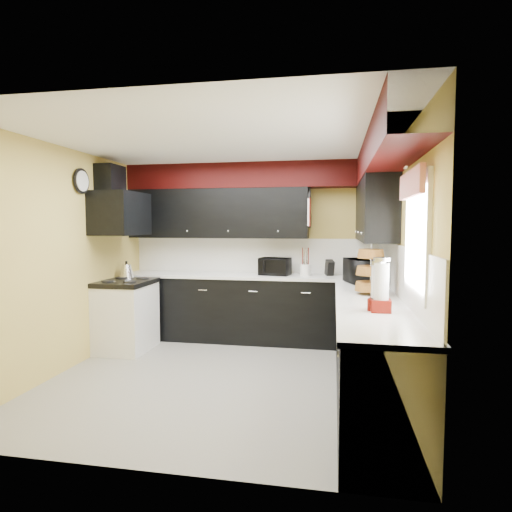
{
  "coord_description": "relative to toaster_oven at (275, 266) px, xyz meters",
  "views": [
    {
      "loc": [
        1.16,
        -4.36,
        1.64
      ],
      "look_at": [
        0.24,
        0.67,
        1.27
      ],
      "focal_mm": 30.0,
      "sensor_mm": 36.0,
      "label": 1
    }
  ],
  "objects": [
    {
      "name": "soffit_back",
      "position": [
        -0.35,
        0.1,
        1.27
      ],
      "size": [
        3.6,
        0.36,
        0.35
      ],
      "primitive_type": "cube",
      "color": "black",
      "rests_on": "wall_back"
    },
    {
      "name": "pan_top",
      "position": [
        0.47,
        0.03,
        0.94
      ],
      "size": [
        0.03,
        0.22,
        0.4
      ],
      "primitive_type": null,
      "color": "black",
      "rests_on": "upper_back"
    },
    {
      "name": "counter_right",
      "position": [
        1.15,
        -1.82,
        -0.14
      ],
      "size": [
        0.64,
        3.02,
        0.04
      ],
      "primitive_type": "cube",
      "color": "white",
      "rests_on": "cab_right"
    },
    {
      "name": "knife_block",
      "position": [
        0.75,
        0.06,
        -0.01
      ],
      "size": [
        0.13,
        0.16,
        0.21
      ],
      "primitive_type": "cube",
      "rotation": [
        0.0,
        0.0,
        0.31
      ],
      "color": "black",
      "rests_on": "counter_back"
    },
    {
      "name": "counter_back",
      "position": [
        -0.35,
        -0.02,
        -0.14
      ],
      "size": [
        3.62,
        0.64,
        0.04
      ],
      "primitive_type": "cube",
      "color": "white",
      "rests_on": "cab_back"
    },
    {
      "name": "kettle",
      "position": [
        -1.97,
        -0.49,
        -0.05
      ],
      "size": [
        0.26,
        0.26,
        0.18
      ],
      "primitive_type": null,
      "rotation": [
        0.0,
        0.0,
        -0.41
      ],
      "color": "silver",
      "rests_on": "cooktop"
    },
    {
      "name": "deco_plate",
      "position": [
        1.42,
        -1.87,
        1.19
      ],
      "size": [
        0.03,
        0.24,
        0.24
      ],
      "primitive_type": null,
      "color": "white",
      "rests_on": "wall_right"
    },
    {
      "name": "utensil_crock",
      "position": [
        0.43,
        -0.03,
        -0.04
      ],
      "size": [
        0.17,
        0.17,
        0.16
      ],
      "primitive_type": "cylinder",
      "rotation": [
        0.0,
        0.0,
        0.2
      ],
      "color": "white",
      "rests_on": "counter_back"
    },
    {
      "name": "hood",
      "position": [
        -1.9,
        -0.77,
        0.72
      ],
      "size": [
        0.5,
        0.78,
        0.55
      ],
      "primitive_type": "cube",
      "color": "black",
      "rests_on": "wall_left"
    },
    {
      "name": "pan_mid",
      "position": [
        0.47,
        -0.1,
        0.69
      ],
      "size": [
        0.03,
        0.28,
        0.46
      ],
      "primitive_type": null,
      "color": "black",
      "rests_on": "upper_back"
    },
    {
      "name": "dispenser_a",
      "position": [
        1.19,
        -2.35,
        0.09
      ],
      "size": [
        0.16,
        0.16,
        0.42
      ],
      "primitive_type": null,
      "rotation": [
        0.0,
        0.0,
        -0.03
      ],
      "color": "#5E060F",
      "rests_on": "counter_right"
    },
    {
      "name": "cab_back",
      "position": [
        -0.35,
        -0.02,
        -0.61
      ],
      "size": [
        3.6,
        0.6,
        0.9
      ],
      "primitive_type": "cube",
      "color": "black",
      "rests_on": "ground"
    },
    {
      "name": "baskets",
      "position": [
        1.17,
        -1.47,
        0.12
      ],
      "size": [
        0.27,
        0.27,
        0.5
      ],
      "primitive_type": null,
      "color": "brown",
      "rests_on": "upper_right"
    },
    {
      "name": "dispenser_b",
      "position": [
        1.17,
        -2.3,
        0.07
      ],
      "size": [
        0.17,
        0.17,
        0.37
      ],
      "primitive_type": null,
      "rotation": [
        0.0,
        0.0,
        -0.29
      ],
      "color": "#601206",
      "rests_on": "counter_right"
    },
    {
      "name": "stove",
      "position": [
        -1.85,
        -0.77,
        -0.63
      ],
      "size": [
        0.6,
        0.75,
        0.86
      ],
      "primitive_type": "cube",
      "color": "white",
      "rests_on": "ground"
    },
    {
      "name": "ceiling",
      "position": [
        -0.35,
        -1.52,
        1.44
      ],
      "size": [
        3.6,
        3.6,
        0.06
      ],
      "primitive_type": "cube",
      "color": "white",
      "rests_on": "wall_back"
    },
    {
      "name": "hood_duct",
      "position": [
        -2.03,
        -0.77,
        1.14
      ],
      "size": [
        0.24,
        0.4,
        0.4
      ],
      "primitive_type": "cube",
      "color": "black",
      "rests_on": "wall_left"
    },
    {
      "name": "pan_low",
      "position": [
        0.47,
        0.16,
        0.66
      ],
      "size": [
        0.03,
        0.24,
        0.42
      ],
      "primitive_type": null,
      "color": "black",
      "rests_on": "upper_back"
    },
    {
      "name": "wall_right",
      "position": [
        1.45,
        -1.52,
        0.19
      ],
      "size": [
        0.06,
        3.6,
        2.5
      ],
      "primitive_type": "cube",
      "color": "#E0C666",
      "rests_on": "ground"
    },
    {
      "name": "wall_left",
      "position": [
        -2.15,
        -1.52,
        0.19
      ],
      "size": [
        0.06,
        3.6,
        2.5
      ],
      "primitive_type": "cube",
      "color": "#E0C666",
      "rests_on": "ground"
    },
    {
      "name": "clock",
      "position": [
        -2.12,
        -1.27,
        1.09
      ],
      "size": [
        0.03,
        0.3,
        0.3
      ],
      "primitive_type": null,
      "color": "black",
      "rests_on": "wall_left"
    },
    {
      "name": "toaster_oven",
      "position": [
        0.0,
        0.0,
        0.0
      ],
      "size": [
        0.46,
        0.41,
        0.24
      ],
      "primitive_type": "imported",
      "rotation": [
        0.0,
        0.0,
        -0.17
      ],
      "color": "black",
      "rests_on": "counter_back"
    },
    {
      "name": "cab_right",
      "position": [
        1.15,
        -1.82,
        -0.61
      ],
      "size": [
        0.6,
        3.0,
        0.9
      ],
      "primitive_type": "cube",
      "color": "black",
      "rests_on": "ground"
    },
    {
      "name": "cooktop",
      "position": [
        -1.85,
        -0.77,
        -0.17
      ],
      "size": [
        0.62,
        0.77,
        0.06
      ],
      "primitive_type": "cube",
      "color": "black",
      "rests_on": "stove"
    },
    {
      "name": "splash_back",
      "position": [
        -0.35,
        0.27,
        0.13
      ],
      "size": [
        3.6,
        0.02,
        0.5
      ],
      "primitive_type": "cube",
      "color": "white",
      "rests_on": "counter_back"
    },
    {
      "name": "ground",
      "position": [
        -0.35,
        -1.52,
        -1.06
      ],
      "size": [
        3.6,
        3.6,
        0.0
      ],
      "primitive_type": "plane",
      "color": "gray",
      "rests_on": "ground"
    },
    {
      "name": "valance",
      "position": [
        1.38,
        -2.42,
        0.89
      ],
      "size": [
        0.04,
        0.88,
        0.2
      ],
      "primitive_type": "cube",
      "color": "red",
      "rests_on": "wall_right"
    },
    {
      "name": "cut_board",
      "position": [
        0.48,
        -0.22,
        0.74
      ],
      "size": [
        0.03,
        0.26,
        0.35
      ],
      "primitive_type": "cube",
      "color": "white",
      "rests_on": "upper_back"
    },
    {
      "name": "splash_right",
      "position": [
        1.44,
        -1.52,
        0.13
      ],
      "size": [
        0.02,
        3.6,
        0.5
      ],
      "primitive_type": "cube",
      "color": "white",
      "rests_on": "counter_right"
    },
    {
      "name": "wall_back",
      "position": [
        -0.35,
        0.28,
        0.19
      ],
      "size": [
        3.6,
        0.06,
        2.5
      ],
      "primitive_type": "cube",
      "color": "#E0C666",
      "rests_on": "ground"
    },
    {
      "name": "microwave",
      "position": [
        1.17,
        -0.69,
        0.03
      ],
      "size": [
        0.51,
        0.62,
        0.3
      ],
      "primitive_type": "imported",
      "rotation": [
        0.0,
        0.0,
        1.89
      ],
      "color": "black",
      "rests_on": "counter_right"
    },
    {
      "name": "window",
      "position": [
        1.44,
        -2.42,
        0.49
      ],
      "size": [
        0.03,
        0.86,
        0.96
      ],
      "primitive_type": null,
      "color": "white",
      "rests_on": "wall_right"
    },
    {
      "name": "upper_back",
      "position": [
        -0.85,
        0.11,
        0.74
      ],
      "size": [
        2.6,
        0.35,
        0.7
      ],
      "primitive_type": "cube",
      "color": "black",
      "rests_on": "wall_back"
    },
    {
      "name": "upper_right",
      "position": [
        1.28,
        -0.62,
        0.74
      ],
      "size": [
        0.35,
        1.8,
        0.7
      ],
      "primitive_type": "cube",
      "color": "black",
      "rests_on": "wall_right"
    },
    {
      "name": "soffit_right",
      "position": [
        1.27,
        -1.7,
        1.27
      ],
      "size": [
        0.36,
        3.24,
        0.35
      ],
      "primitive_type": "cube",
      "color": "black",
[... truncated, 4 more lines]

